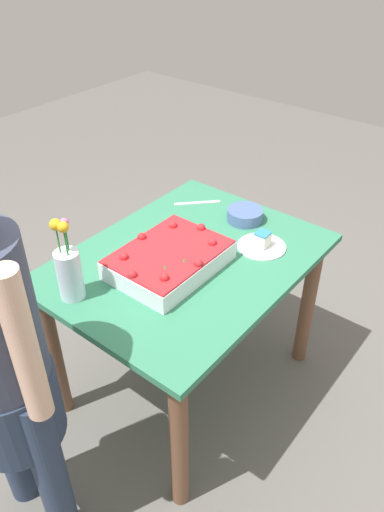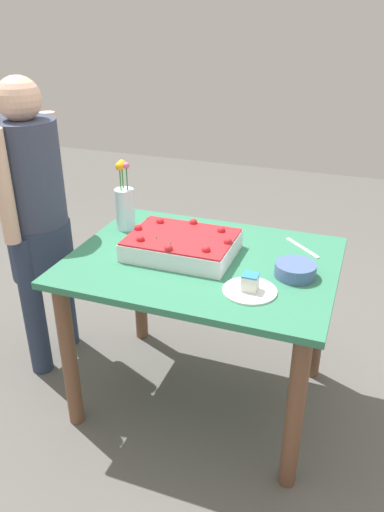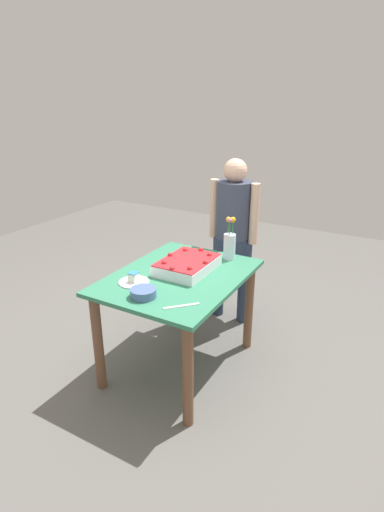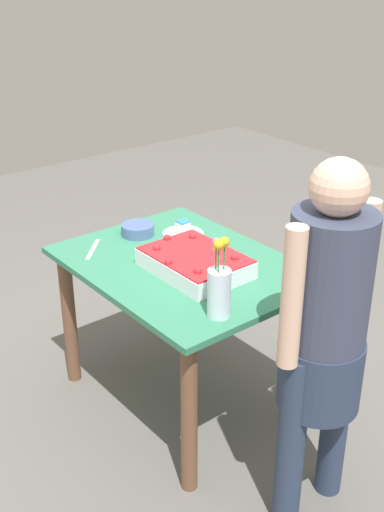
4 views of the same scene
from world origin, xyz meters
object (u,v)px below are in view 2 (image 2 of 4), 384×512
object	(u,v)px
sheet_cake	(182,245)
serving_plate_with_slice	(250,287)
person_standing	(36,213)
fruit_bowl	(295,270)
flower_vase	(125,205)
cake_knife	(302,248)

from	to	relation	value
sheet_cake	serving_plate_with_slice	world-z (taller)	sheet_cake
serving_plate_with_slice	person_standing	size ratio (longest dim) A/B	0.14
person_standing	fruit_bowl	bearing A→B (deg)	-2.33
flower_vase	sheet_cake	bearing A→B (deg)	-25.38
sheet_cake	cake_knife	bearing A→B (deg)	26.21
flower_vase	person_standing	world-z (taller)	person_standing
serving_plate_with_slice	fruit_bowl	world-z (taller)	serving_plate_with_slice
sheet_cake	person_standing	bearing A→B (deg)	178.48
flower_vase	person_standing	xyz separation A→B (m)	(-0.41, -0.15, -0.04)
sheet_cake	fruit_bowl	xyz separation A→B (m)	(0.50, -0.03, -0.02)
flower_vase	fruit_bowl	distance (m)	0.89
fruit_bowl	person_standing	world-z (taller)	person_standing
cake_knife	person_standing	bearing A→B (deg)	53.74
serving_plate_with_slice	flower_vase	distance (m)	0.83
cake_knife	fruit_bowl	size ratio (longest dim) A/B	1.37
serving_plate_with_slice	cake_knife	bearing A→B (deg)	74.22
person_standing	sheet_cake	bearing A→B (deg)	-1.52
cake_knife	person_standing	size ratio (longest dim) A/B	0.15
sheet_cake	person_standing	xyz separation A→B (m)	(-0.77, 0.02, 0.04)
fruit_bowl	person_standing	xyz separation A→B (m)	(-1.27, 0.05, 0.05)
cake_knife	sheet_cake	bearing A→B (deg)	69.99
serving_plate_with_slice	cake_knife	world-z (taller)	serving_plate_with_slice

